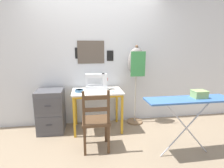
{
  "coord_description": "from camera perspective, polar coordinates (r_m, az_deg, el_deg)",
  "views": [
    {
      "loc": [
        -0.21,
        -2.79,
        1.52
      ],
      "look_at": [
        0.27,
        0.27,
        0.87
      ],
      "focal_mm": 28.0,
      "sensor_mm": 36.0,
      "label": 1
    }
  ],
  "objects": [
    {
      "name": "sewing_machine",
      "position": [
        3.25,
        -4.74,
        0.64
      ],
      "size": [
        0.41,
        0.18,
        0.32
      ],
      "color": "white",
      "rests_on": "sewing_table"
    },
    {
      "name": "dress_form",
      "position": [
        3.43,
        7.89,
        5.64
      ],
      "size": [
        0.33,
        0.32,
        1.57
      ],
      "color": "#846647",
      "rests_on": "ground_plane"
    },
    {
      "name": "ground_plane",
      "position": [
        3.18,
        -4.22,
        -16.67
      ],
      "size": [
        14.0,
        14.0,
        0.0
      ],
      "primitive_type": "plane",
      "color": "gray"
    },
    {
      "name": "storage_box",
      "position": [
        2.69,
        26.59,
        -2.95
      ],
      "size": [
        0.19,
        0.16,
        0.1
      ],
      "color": "#8EB266",
      "rests_on": "ironing_board"
    },
    {
      "name": "sewing_table",
      "position": [
        3.2,
        -4.82,
        -4.05
      ],
      "size": [
        0.9,
        0.59,
        0.75
      ],
      "color": "silver",
      "rests_on": "ground_plane"
    },
    {
      "name": "scissors",
      "position": [
        3.08,
        0.87,
        -2.56
      ],
      "size": [
        0.12,
        0.13,
        0.01
      ],
      "color": "silver",
      "rests_on": "sewing_table"
    },
    {
      "name": "thread_spool_near_machine",
      "position": [
        3.21,
        -0.66,
        -1.71
      ],
      "size": [
        0.04,
        0.04,
        0.03
      ],
      "color": "black",
      "rests_on": "sewing_table"
    },
    {
      "name": "fabric_bowl",
      "position": [
        3.13,
        -10.62,
        -2.15
      ],
      "size": [
        0.15,
        0.15,
        0.04
      ],
      "color": "teal",
      "rests_on": "sewing_table"
    },
    {
      "name": "wooden_chair",
      "position": [
        2.64,
        -5.28,
        -12.05
      ],
      "size": [
        0.4,
        0.38,
        0.95
      ],
      "color": "#513823",
      "rests_on": "ground_plane"
    },
    {
      "name": "filing_cabinet",
      "position": [
        3.4,
        -19.29,
        -8.24
      ],
      "size": [
        0.46,
        0.49,
        0.78
      ],
      "color": "#4C4C51",
      "rests_on": "ground_plane"
    },
    {
      "name": "wall_back",
      "position": [
        3.46,
        -5.47,
        7.78
      ],
      "size": [
        10.0,
        0.07,
        2.55
      ],
      "color": "silver",
      "rests_on": "ground_plane"
    },
    {
      "name": "ironing_board",
      "position": [
        2.61,
        23.79,
        -5.39
      ],
      "size": [
        1.2,
        0.32,
        0.85
      ],
      "color": "#3D6BAD",
      "rests_on": "ground_plane"
    }
  ]
}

